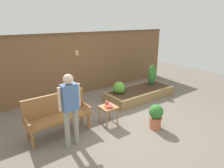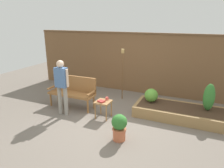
{
  "view_description": "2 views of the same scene",
  "coord_description": "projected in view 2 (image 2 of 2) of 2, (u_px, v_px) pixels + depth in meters",
  "views": [
    {
      "loc": [
        -2.9,
        -3.47,
        2.54
      ],
      "look_at": [
        0.36,
        0.95,
        0.74
      ],
      "focal_mm": 31.32,
      "sensor_mm": 36.0,
      "label": 1
    },
    {
      "loc": [
        1.97,
        -4.47,
        2.6
      ],
      "look_at": [
        -0.18,
        0.45,
        0.91
      ],
      "focal_mm": 33.23,
      "sensor_mm": 36.0,
      "label": 2
    }
  ],
  "objects": [
    {
      "name": "book_on_table",
      "position": [
        101.0,
        101.0,
        5.53
      ],
      "size": [
        0.22,
        0.2,
        0.04
      ],
      "primitive_type": "cube",
      "rotation": [
        0.0,
        0.0,
        -0.36
      ],
      "color": "#B2332D",
      "rests_on": "side_table"
    },
    {
      "name": "potted_boxwood",
      "position": [
        119.0,
        126.0,
        4.56
      ],
      "size": [
        0.35,
        0.35,
        0.61
      ],
      "color": "#C66642",
      "rests_on": "ground_plane"
    },
    {
      "name": "cup_on_table",
      "position": [
        107.0,
        98.0,
        5.66
      ],
      "size": [
        0.11,
        0.08,
        0.08
      ],
      "color": "#CC4C47",
      "rests_on": "side_table"
    },
    {
      "name": "tiki_torch",
      "position": [
        123.0,
        65.0,
        6.72
      ],
      "size": [
        0.1,
        0.1,
        1.69
      ],
      "color": "brown",
      "rests_on": "ground_plane"
    },
    {
      "name": "fence_back",
      "position": [
        141.0,
        63.0,
        7.38
      ],
      "size": [
        8.4,
        0.14,
        2.16
      ],
      "color": "brown",
      "rests_on": "ground_plane"
    },
    {
      "name": "raised_planter_bed",
      "position": [
        179.0,
        112.0,
        5.68
      ],
      "size": [
        2.4,
        1.0,
        0.3
      ],
      "color": "#997547",
      "rests_on": "ground_plane"
    },
    {
      "name": "garden_bench",
      "position": [
        73.0,
        89.0,
        6.32
      ],
      "size": [
        1.44,
        0.48,
        0.94
      ],
      "color": "#936033",
      "rests_on": "ground_plane"
    },
    {
      "name": "shrub_far_corner",
      "position": [
        209.0,
        97.0,
        5.35
      ],
      "size": [
        0.29,
        0.29,
        0.73
      ],
      "color": "brown",
      "rests_on": "raised_planter_bed"
    },
    {
      "name": "ground_plane",
      "position": [
        111.0,
        122.0,
        5.44
      ],
      "size": [
        14.0,
        14.0,
        0.0
      ],
      "primitive_type": "plane",
      "color": "#70665B"
    },
    {
      "name": "shrub_near_bench",
      "position": [
        151.0,
        95.0,
        5.98
      ],
      "size": [
        0.39,
        0.39,
        0.39
      ],
      "color": "brown",
      "rests_on": "raised_planter_bed"
    },
    {
      "name": "side_table",
      "position": [
        103.0,
        104.0,
        5.6
      ],
      "size": [
        0.4,
        0.4,
        0.48
      ],
      "color": "#9E7042",
      "rests_on": "ground_plane"
    },
    {
      "name": "person_by_bench",
      "position": [
        61.0,
        83.0,
        5.64
      ],
      "size": [
        0.47,
        0.2,
        1.56
      ],
      "color": "gray",
      "rests_on": "ground_plane"
    }
  ]
}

